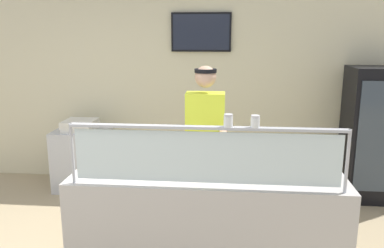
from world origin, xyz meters
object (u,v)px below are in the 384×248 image
(pizza_tray, at_px, (188,169))
(parmesan_shaker, at_px, (228,121))
(worker_figure, at_px, (205,142))
(pepper_flake_shaker, at_px, (255,122))
(drink_fridge, at_px, (374,134))
(pizza_box_stack, at_px, (80,125))
(pizza_server, at_px, (189,167))

(pizza_tray, xyz_separation_m, parmesan_shaker, (0.33, -0.35, 0.49))
(parmesan_shaker, bearing_deg, worker_figure, 101.98)
(parmesan_shaker, bearing_deg, pepper_flake_shaker, 0.00)
(pizza_tray, distance_m, worker_figure, 0.72)
(pizza_tray, height_order, drink_fridge, drink_fridge)
(pepper_flake_shaker, height_order, drink_fridge, drink_fridge)
(worker_figure, bearing_deg, pizza_tray, -98.23)
(worker_figure, distance_m, drink_fridge, 2.34)
(pizza_tray, relative_size, parmesan_shaker, 4.64)
(pizza_tray, relative_size, drink_fridge, 0.26)
(worker_figure, height_order, pizza_box_stack, worker_figure)
(parmesan_shaker, relative_size, drink_fridge, 0.06)
(pizza_server, relative_size, worker_figure, 0.16)
(parmesan_shaker, xyz_separation_m, drink_fridge, (1.80, 2.22, -0.62))
(pizza_tray, relative_size, pizza_server, 1.53)
(drink_fridge, bearing_deg, pizza_tray, -138.82)
(parmesan_shaker, relative_size, pizza_box_stack, 0.22)
(pizza_tray, bearing_deg, worker_figure, 81.77)
(pizza_server, xyz_separation_m, worker_figure, (0.09, 0.73, 0.02))
(pizza_tray, bearing_deg, pizza_box_stack, 131.72)
(parmesan_shaker, height_order, pepper_flake_shaker, parmesan_shaker)
(parmesan_shaker, distance_m, pizza_box_stack, 2.98)
(pizza_tray, height_order, pizza_box_stack, pizza_tray)
(pizza_server, bearing_deg, pepper_flake_shaker, -49.31)
(pizza_server, height_order, pizza_box_stack, pizza_server)
(pizza_tray, xyz_separation_m, drink_fridge, (2.13, 1.86, -0.13))
(pizza_tray, distance_m, parmesan_shaker, 0.69)
(pizza_server, relative_size, drink_fridge, 0.17)
(pizza_box_stack, bearing_deg, pizza_tray, -48.28)
(pizza_box_stack, bearing_deg, pepper_flake_shaker, -45.46)
(drink_fridge, bearing_deg, pizza_box_stack, -179.34)
(worker_figure, relative_size, drink_fridge, 1.05)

